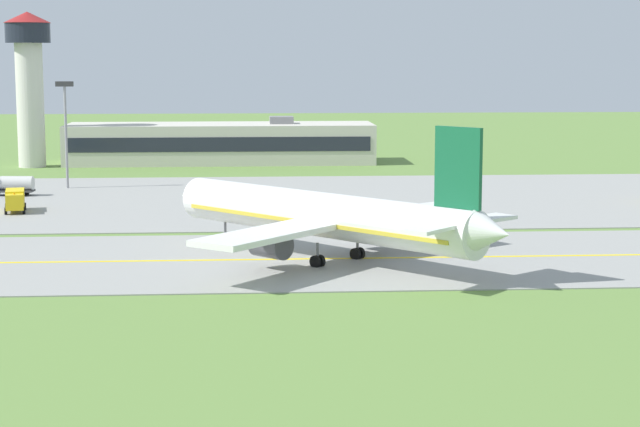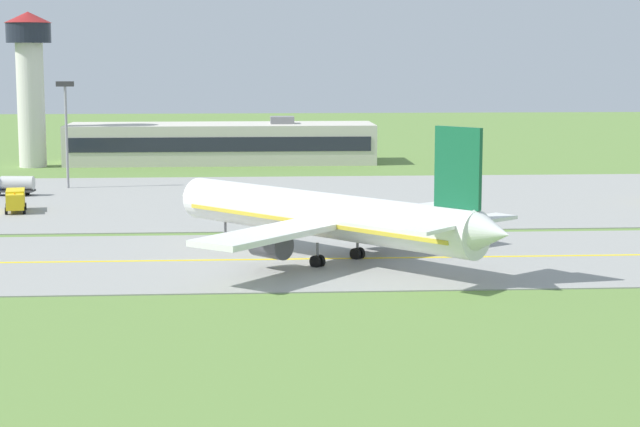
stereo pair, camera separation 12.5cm
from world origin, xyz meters
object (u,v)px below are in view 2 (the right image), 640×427
service_truck_fuel (15,199)px  service_truck_catering (11,185)px  airplane_lead (325,216)px  apron_light_mast (66,121)px  control_tower (30,73)px

service_truck_fuel → service_truck_catering: service_truck_catering is taller
airplane_lead → apron_light_mast: 64.93m
apron_light_mast → service_truck_catering: bearing=-127.9°
airplane_lead → control_tower: size_ratio=1.28×
service_truck_fuel → apron_light_mast: apron_light_mast is taller
service_truck_fuel → service_truck_catering: size_ratio=1.02×
service_truck_fuel → control_tower: (-7.94, 53.68, 13.71)m
service_truck_catering → control_tower: size_ratio=0.24×
service_truck_catering → airplane_lead: bearing=-52.3°
service_truck_fuel → control_tower: bearing=98.4°
service_truck_fuel → service_truck_catering: bearing=103.5°
control_tower → apron_light_mast: size_ratio=1.71×
airplane_lead → service_truck_fuel: bearing=135.5°
service_truck_fuel → apron_light_mast: 24.56m
service_truck_catering → control_tower: 41.02m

